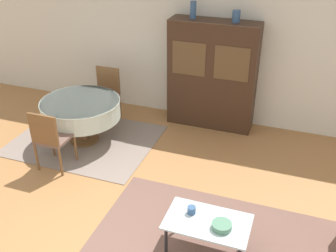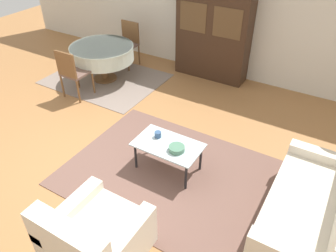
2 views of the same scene
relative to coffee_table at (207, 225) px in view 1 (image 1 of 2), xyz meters
The scene contains 11 objects.
wall_back 3.51m from the coffee_table, 107.39° to the left, with size 10.00×0.06×2.70m.
dining_rug 3.05m from the coffee_table, 146.44° to the left, with size 2.28×1.79×0.01m.
coffee_table is the anchor object (origin of this frame).
display_cabinet 3.09m from the coffee_table, 103.67° to the left, with size 1.48×0.44×1.85m.
dining_table 3.04m from the coffee_table, 146.69° to the left, with size 1.26×1.26×0.72m.
dining_chair_near 2.66m from the coffee_table, 162.19° to the left, with size 0.44×0.44×0.94m.
dining_chair_far 3.57m from the coffee_table, 135.20° to the left, with size 0.44×0.44×0.94m.
cup 0.23m from the coffee_table, 161.96° to the left, with size 0.09×0.09×0.09m.
bowl 0.19m from the coffee_table, 18.35° to the right, with size 0.21×0.21×0.07m.
vase_tall 3.53m from the coffee_table, 110.20° to the left, with size 0.10×0.10×0.27m.
vase_short 3.36m from the coffee_table, 97.60° to the left, with size 0.12×0.12×0.18m.
Camera 1 is at (1.69, -2.75, 3.39)m, focal length 42.00 mm.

